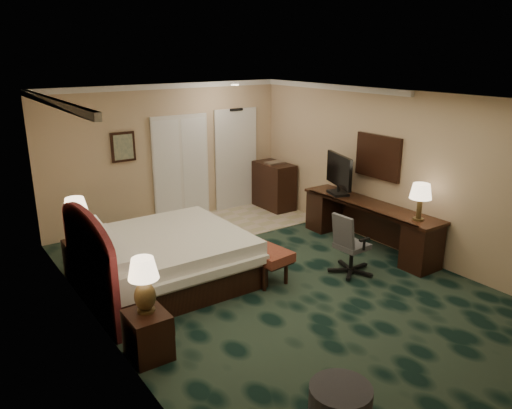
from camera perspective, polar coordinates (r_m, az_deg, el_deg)
floor at (r=7.31m, az=3.31°, el=-9.65°), size 5.00×7.50×0.00m
ceiling at (r=6.54m, az=3.72°, el=11.93°), size 5.00×7.50×0.00m
wall_back at (r=9.93m, az=-10.04°, el=5.67°), size 5.00×0.00×2.70m
wall_left at (r=5.68m, az=-16.79°, el=-3.64°), size 0.00×7.50×2.70m
wall_right at (r=8.53m, az=16.85°, el=3.28°), size 0.00×7.50×2.70m
crown_molding at (r=6.55m, az=3.71°, el=11.49°), size 5.00×7.50×0.10m
tile_patch at (r=9.97m, az=-2.87°, el=-2.05°), size 3.20×1.70×0.01m
headboard at (r=6.83m, az=-18.53°, el=-6.11°), size 0.12×2.00×1.40m
entry_door at (r=10.69m, az=-2.33°, el=5.10°), size 1.02×0.06×2.18m
closet_doors at (r=10.06m, az=-8.56°, el=4.15°), size 1.20×0.06×2.10m
wall_art at (r=9.52m, az=-14.95°, el=6.38°), size 0.45×0.06×0.55m
wall_mirror at (r=8.83m, az=13.78°, el=5.32°), size 0.05×0.95×0.75m
bed at (r=7.52m, az=-10.31°, el=-6.12°), size 2.24×2.08×0.71m
nightstand_near at (r=5.86m, az=-12.24°, el=-14.38°), size 0.43×0.49×0.54m
nightstand_far at (r=8.00m, az=-19.22°, el=-5.96°), size 0.45×0.52×0.57m
lamp_near at (r=5.63m, az=-12.65°, el=-8.97°), size 0.34×0.34×0.64m
lamp_far at (r=7.74m, az=-19.80°, el=-1.75°), size 0.47×0.47×0.70m
bed_bench at (r=7.72m, az=-0.51°, el=-6.12°), size 0.66×1.47×0.48m
ottoman at (r=4.95m, az=9.56°, el=-21.84°), size 0.68×0.68×0.41m
desk at (r=8.85m, az=12.71°, el=-2.35°), size 0.59×2.74×0.79m
tv at (r=9.09m, az=9.45°, el=3.38°), size 0.39×0.92×0.73m
desk_lamp at (r=8.01m, az=18.23°, el=0.31°), size 0.41×0.41×0.59m
desk_chair at (r=7.75m, az=10.94°, el=-4.36°), size 0.59×0.56×0.98m
minibar at (r=10.76m, az=2.07°, el=2.15°), size 0.52×0.94×0.99m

